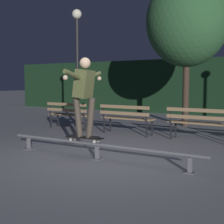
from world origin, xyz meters
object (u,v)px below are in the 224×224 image
skateboard (84,138)px  tree_behind_benches (187,22)px  park_bench_leftmost (69,112)px  lamp_post_left (77,53)px  skateboarder (84,90)px  park_bench_right_center (198,120)px  park_bench_left_center (126,116)px  grind_rail (97,147)px

skateboard → tree_behind_benches: (0.12, 5.66, 3.12)m
tree_behind_benches → park_bench_leftmost: bearing=-136.5°
skateboard → tree_behind_benches: bearing=88.7°
park_bench_leftmost → lamp_post_left: lamp_post_left is taller
skateboarder → park_bench_right_center: 3.33m
skateboard → skateboarder: (0.00, 0.00, 0.94)m
park_bench_left_center → park_bench_right_center: size_ratio=1.00×
skateboard → skateboarder: bearing=6.8°
skateboard → park_bench_right_center: bearing=64.5°
skateboarder → park_bench_leftmost: skateboarder is taller
park_bench_right_center → park_bench_leftmost: bearing=180.0°
grind_rail → lamp_post_left: bearing=131.8°
park_bench_left_center → park_bench_right_center: 2.08m
park_bench_leftmost → lamp_post_left: (-0.20, 0.73, 1.94)m
skateboarder → lamp_post_left: (-2.97, 3.65, 1.15)m
skateboard → park_bench_left_center: bearing=103.2°
lamp_post_left → park_bench_right_center: bearing=-9.5°
park_bench_right_center → lamp_post_left: bearing=170.5°
grind_rail → park_bench_leftmost: 4.24m
park_bench_leftmost → park_bench_left_center: same height
park_bench_right_center → lamp_post_left: size_ratio=0.41×
skateboard → park_bench_leftmost: 4.02m
park_bench_left_center → tree_behind_benches: size_ratio=0.32×
skateboard → lamp_post_left: lamp_post_left is taller
park_bench_leftmost → park_bench_right_center: 4.15m
skateboard → tree_behind_benches: size_ratio=0.16×
park_bench_left_center → park_bench_leftmost: bearing=180.0°
park_bench_leftmost → lamp_post_left: bearing=105.6°
tree_behind_benches → lamp_post_left: tree_behind_benches is taller
grind_rail → park_bench_right_center: size_ratio=2.68×
grind_rail → lamp_post_left: 5.38m
skateboard → park_bench_leftmost: size_ratio=0.49×
park_bench_leftmost → skateboard: bearing=-46.6°
skateboard → park_bench_left_center: size_ratio=0.49×
grind_rail → skateboard: size_ratio=5.42×
park_bench_right_center → park_bench_left_center: bearing=180.0°
park_bench_leftmost → lamp_post_left: 2.09m
park_bench_left_center → lamp_post_left: (-2.28, 0.73, 1.94)m
grind_rail → skateboarder: bearing=179.9°
skateboarder → park_bench_left_center: 3.10m
tree_behind_benches → park_bench_left_center: bearing=-106.4°
park_bench_leftmost → park_bench_right_center: (4.15, 0.00, 0.00)m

